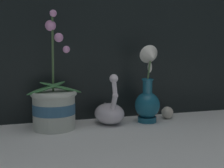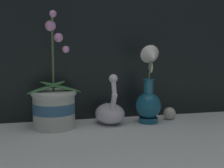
% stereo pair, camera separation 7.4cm
% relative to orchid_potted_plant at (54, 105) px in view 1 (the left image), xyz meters
% --- Properties ---
extents(ground_plane, '(2.80, 2.80, 0.00)m').
position_rel_orchid_potted_plant_xyz_m(ground_plane, '(0.22, -0.15, -0.09)').
color(ground_plane, silver).
extents(orchid_potted_plant, '(0.21, 0.17, 0.44)m').
position_rel_orchid_potted_plant_xyz_m(orchid_potted_plant, '(0.00, 0.00, 0.00)').
color(orchid_potted_plant, beige).
rests_on(orchid_potted_plant, ground_plane).
extents(swan_figurine, '(0.12, 0.18, 0.21)m').
position_rel_orchid_potted_plant_xyz_m(swan_figurine, '(0.22, 0.02, -0.04)').
color(swan_figurine, white).
rests_on(swan_figurine, ground_plane).
extents(blue_vase, '(0.10, 0.12, 0.32)m').
position_rel_orchid_potted_plant_xyz_m(blue_vase, '(0.38, -0.01, 0.02)').
color(blue_vase, '#195B75').
rests_on(blue_vase, ground_plane).
extents(glass_sphere, '(0.05, 0.05, 0.05)m').
position_rel_orchid_potted_plant_xyz_m(glass_sphere, '(0.49, 0.03, -0.06)').
color(glass_sphere, beige).
rests_on(glass_sphere, ground_plane).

